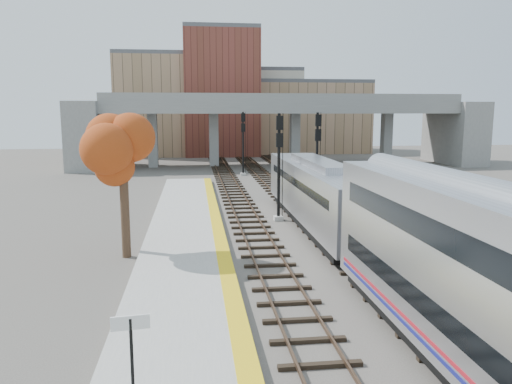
{
  "coord_description": "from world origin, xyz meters",
  "views": [
    {
      "loc": [
        -6.71,
        -21.93,
        7.33
      ],
      "look_at": [
        -3.02,
        7.48,
        2.5
      ],
      "focal_mm": 35.0,
      "sensor_mm": 36.0,
      "label": 1
    }
  ],
  "objects_px": {
    "car_b": "(385,176)",
    "signal_mast_mid": "(317,158)",
    "locomotive": "(318,192)",
    "signal_mast_near": "(279,168)",
    "car_a": "(404,183)",
    "tree": "(123,155)",
    "signal_mast_far": "(243,144)",
    "car_c": "(394,172)"
  },
  "relations": [
    {
      "from": "car_b",
      "to": "signal_mast_mid",
      "type": "bearing_deg",
      "value": -129.74
    },
    {
      "from": "locomotive",
      "to": "signal_mast_near",
      "type": "xyz_separation_m",
      "value": [
        -2.1,
        2.22,
        1.31
      ]
    },
    {
      "from": "signal_mast_near",
      "to": "car_b",
      "type": "relative_size",
      "value": 2.03
    },
    {
      "from": "signal_mast_mid",
      "to": "car_a",
      "type": "bearing_deg",
      "value": 30.97
    },
    {
      "from": "tree",
      "to": "signal_mast_far",
      "type": "bearing_deg",
      "value": 73.9
    },
    {
      "from": "signal_mast_near",
      "to": "signal_mast_mid",
      "type": "height_order",
      "value": "signal_mast_mid"
    },
    {
      "from": "car_a",
      "to": "car_b",
      "type": "distance_m",
      "value": 4.75
    },
    {
      "from": "signal_mast_near",
      "to": "tree",
      "type": "distance_m",
      "value": 11.83
    },
    {
      "from": "tree",
      "to": "car_c",
      "type": "xyz_separation_m",
      "value": [
        25.31,
        27.15,
        -4.55
      ]
    },
    {
      "from": "car_c",
      "to": "car_b",
      "type": "bearing_deg",
      "value": -126.35
    },
    {
      "from": "car_c",
      "to": "car_a",
      "type": "bearing_deg",
      "value": -106.14
    },
    {
      "from": "car_b",
      "to": "signal_mast_near",
      "type": "bearing_deg",
      "value": -126.89
    },
    {
      "from": "locomotive",
      "to": "car_c",
      "type": "height_order",
      "value": "locomotive"
    },
    {
      "from": "car_a",
      "to": "car_c",
      "type": "bearing_deg",
      "value": 96.41
    },
    {
      "from": "car_a",
      "to": "car_b",
      "type": "height_order",
      "value": "car_a"
    },
    {
      "from": "signal_mast_far",
      "to": "tree",
      "type": "relative_size",
      "value": 1.03
    },
    {
      "from": "tree",
      "to": "car_b",
      "type": "relative_size",
      "value": 1.98
    },
    {
      "from": "locomotive",
      "to": "signal_mast_near",
      "type": "distance_m",
      "value": 3.32
    },
    {
      "from": "car_a",
      "to": "car_c",
      "type": "distance_m",
      "value": 8.02
    },
    {
      "from": "car_a",
      "to": "signal_mast_near",
      "type": "bearing_deg",
      "value": -117.68
    },
    {
      "from": "signal_mast_far",
      "to": "car_c",
      "type": "height_order",
      "value": "signal_mast_far"
    },
    {
      "from": "signal_mast_mid",
      "to": "tree",
      "type": "relative_size",
      "value": 1.03
    },
    {
      "from": "locomotive",
      "to": "car_a",
      "type": "xyz_separation_m",
      "value": [
        11.99,
        14.23,
        -1.65
      ]
    },
    {
      "from": "locomotive",
      "to": "signal_mast_mid",
      "type": "bearing_deg",
      "value": 76.35
    },
    {
      "from": "signal_mast_far",
      "to": "signal_mast_mid",
      "type": "bearing_deg",
      "value": -77.19
    },
    {
      "from": "signal_mast_far",
      "to": "tree",
      "type": "bearing_deg",
      "value": -106.1
    },
    {
      "from": "tree",
      "to": "car_a",
      "type": "xyz_separation_m",
      "value": [
        23.17,
        19.42,
        -4.56
      ]
    },
    {
      "from": "signal_mast_mid",
      "to": "signal_mast_far",
      "type": "distance_m",
      "value": 18.49
    },
    {
      "from": "signal_mast_near",
      "to": "tree",
      "type": "height_order",
      "value": "signal_mast_near"
    },
    {
      "from": "signal_mast_near",
      "to": "car_b",
      "type": "distance_m",
      "value": 22.09
    },
    {
      "from": "car_a",
      "to": "car_b",
      "type": "xyz_separation_m",
      "value": [
        -0.0,
        4.75,
        -0.01
      ]
    },
    {
      "from": "car_b",
      "to": "car_c",
      "type": "distance_m",
      "value": 3.67
    },
    {
      "from": "signal_mast_near",
      "to": "car_c",
      "type": "height_order",
      "value": "signal_mast_near"
    },
    {
      "from": "car_a",
      "to": "car_c",
      "type": "xyz_separation_m",
      "value": [
        2.14,
        7.73,
        0.01
      ]
    },
    {
      "from": "car_a",
      "to": "car_c",
      "type": "height_order",
      "value": "car_c"
    },
    {
      "from": "signal_mast_mid",
      "to": "signal_mast_far",
      "type": "bearing_deg",
      "value": 102.81
    },
    {
      "from": "signal_mast_mid",
      "to": "car_c",
      "type": "xyz_separation_m",
      "value": [
        12.13,
        13.72,
        -2.97
      ]
    },
    {
      "from": "tree",
      "to": "car_b",
      "type": "xyz_separation_m",
      "value": [
        23.16,
        24.17,
        -4.57
      ]
    },
    {
      "from": "signal_mast_near",
      "to": "signal_mast_mid",
      "type": "xyz_separation_m",
      "value": [
        4.1,
        6.01,
        0.03
      ]
    },
    {
      "from": "signal_mast_mid",
      "to": "signal_mast_near",
      "type": "bearing_deg",
      "value": -124.29
    },
    {
      "from": "signal_mast_near",
      "to": "car_c",
      "type": "distance_m",
      "value": 25.72
    },
    {
      "from": "car_b",
      "to": "car_c",
      "type": "height_order",
      "value": "car_c"
    }
  ]
}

